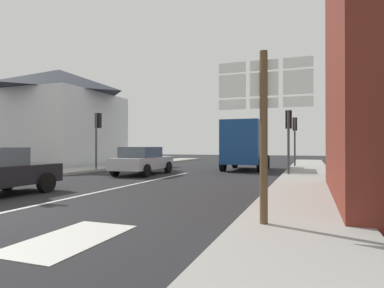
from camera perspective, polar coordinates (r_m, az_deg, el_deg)
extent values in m
plane|color=#232326|center=(16.76, -3.25, -5.55)|extent=(80.00, 80.00, 0.00)
cube|color=#9E9B96|center=(13.43, 19.28, -6.51)|extent=(2.35, 44.00, 0.14)
cube|color=#9E9B96|center=(18.66, -24.30, -4.77)|extent=(2.35, 44.00, 0.14)
cube|color=silver|center=(13.19, -10.13, -6.92)|extent=(0.16, 12.00, 0.01)
cube|color=silver|center=(5.89, -20.31, -15.15)|extent=(1.20, 2.20, 0.01)
cube|color=silver|center=(27.32, -22.08, 2.23)|extent=(7.54, 7.73, 5.48)
pyramid|color=#2D333D|center=(27.74, -22.06, 9.92)|extent=(7.92, 8.12, 1.95)
cube|color=silver|center=(30.79, -16.52, -2.52)|extent=(4.52, 1.20, 0.70)
cylinder|color=black|center=(13.00, -29.56, -5.58)|extent=(0.22, 0.64, 0.64)
cylinder|color=black|center=(11.73, -23.96, -6.17)|extent=(0.22, 0.64, 0.64)
cube|color=#B7BABF|center=(17.67, -8.51, -3.26)|extent=(1.83, 4.23, 0.60)
cube|color=#47515B|center=(17.43, -8.88, -1.41)|extent=(1.59, 2.13, 0.55)
cylinder|color=black|center=(19.29, -8.98, -3.91)|extent=(0.23, 0.64, 0.64)
cylinder|color=black|center=(18.54, -4.18, -4.05)|extent=(0.23, 0.64, 0.64)
cylinder|color=black|center=(16.95, -13.25, -4.39)|extent=(0.23, 0.64, 0.64)
cylinder|color=black|center=(16.10, -7.94, -4.61)|extent=(0.23, 0.64, 0.64)
cube|color=#19478C|center=(20.48, 9.03, 0.30)|extent=(2.22, 3.71, 2.60)
cube|color=#19478C|center=(22.94, 10.17, -0.52)|extent=(2.10, 1.31, 2.00)
cube|color=#47515B|center=(23.00, 10.19, 1.47)|extent=(1.76, 0.11, 0.70)
cylinder|color=black|center=(23.12, 7.46, -3.00)|extent=(0.28, 0.90, 0.90)
cylinder|color=black|center=(22.76, 12.89, -3.04)|extent=(0.28, 0.90, 0.90)
cylinder|color=black|center=(19.81, 5.39, -3.44)|extent=(0.28, 0.90, 0.90)
cylinder|color=black|center=(19.39, 11.71, -3.50)|extent=(0.28, 0.90, 0.90)
cylinder|color=brown|center=(5.94, 12.34, 0.50)|extent=(0.14, 0.14, 3.20)
cube|color=white|center=(6.27, 6.98, 13.01)|extent=(0.50, 0.03, 0.18)
cube|color=black|center=(6.28, 7.02, 12.97)|extent=(0.43, 0.01, 0.13)
cube|color=white|center=(6.20, 6.98, 9.95)|extent=(0.50, 0.03, 0.42)
cube|color=black|center=(6.21, 7.02, 9.92)|extent=(0.43, 0.01, 0.32)
cube|color=white|center=(6.14, 6.98, 6.83)|extent=(0.50, 0.03, 0.18)
cube|color=black|center=(6.16, 7.02, 6.81)|extent=(0.43, 0.01, 0.13)
cube|color=white|center=(6.17, 12.38, 13.24)|extent=(0.50, 0.03, 0.18)
cube|color=black|center=(6.19, 12.40, 13.20)|extent=(0.43, 0.01, 0.13)
cube|color=white|center=(6.10, 12.38, 10.13)|extent=(0.50, 0.03, 0.42)
cube|color=black|center=(6.11, 12.41, 10.10)|extent=(0.43, 0.01, 0.32)
cube|color=white|center=(6.04, 12.39, 6.96)|extent=(0.50, 0.03, 0.18)
cube|color=black|center=(6.06, 12.41, 6.93)|extent=(0.43, 0.01, 0.13)
cube|color=white|center=(6.12, 17.92, 13.35)|extent=(0.50, 0.03, 0.18)
cube|color=black|center=(6.14, 17.93, 13.31)|extent=(0.43, 0.01, 0.13)
cube|color=white|center=(6.05, 17.93, 10.22)|extent=(0.50, 0.03, 0.42)
cube|color=black|center=(6.07, 17.93, 10.19)|extent=(0.43, 0.01, 0.32)
cube|color=white|center=(6.00, 17.93, 7.02)|extent=(0.50, 0.03, 0.18)
cube|color=black|center=(6.01, 17.94, 7.00)|extent=(0.43, 0.01, 0.13)
cylinder|color=#47474C|center=(23.73, 17.41, 0.22)|extent=(0.12, 0.12, 3.50)
cube|color=black|center=(23.98, 17.42, 3.32)|extent=(0.30, 0.28, 0.90)
sphere|color=red|center=(24.13, 17.44, 3.93)|extent=(0.18, 0.18, 0.18)
sphere|color=#3C2303|center=(24.11, 17.44, 3.27)|extent=(0.18, 0.18, 0.18)
sphere|color=black|center=(24.10, 17.44, 2.61)|extent=(0.18, 0.18, 0.18)
cylinder|color=#47474C|center=(16.80, 16.40, 0.09)|extent=(0.12, 0.12, 3.28)
cube|color=black|center=(17.05, 16.44, 4.10)|extent=(0.30, 0.28, 0.90)
sphere|color=red|center=(17.21, 16.46, 4.96)|extent=(0.18, 0.18, 0.18)
sphere|color=#3C2303|center=(17.19, 16.46, 4.03)|extent=(0.18, 0.18, 0.18)
sphere|color=black|center=(17.17, 16.47, 3.10)|extent=(0.18, 0.18, 0.18)
cylinder|color=#47474C|center=(20.48, -16.31, 0.32)|extent=(0.12, 0.12, 3.51)
cube|color=black|center=(20.70, -15.97, 3.93)|extent=(0.30, 0.28, 0.90)
sphere|color=red|center=(20.83, -15.75, 4.65)|extent=(0.18, 0.18, 0.18)
sphere|color=#3C2303|center=(20.81, -15.75, 3.88)|extent=(0.18, 0.18, 0.18)
sphere|color=black|center=(20.79, -15.75, 3.11)|extent=(0.18, 0.18, 0.18)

